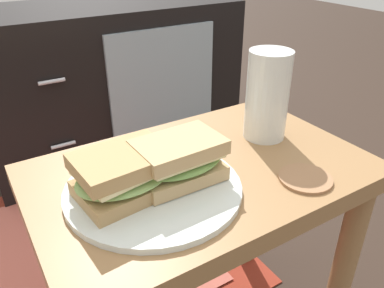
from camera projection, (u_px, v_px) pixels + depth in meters
The scene contains 8 objects.
side_table at pixel (201, 210), 0.69m from camera, with size 0.56×0.36×0.46m.
tv_cabinet at pixel (110, 81), 1.52m from camera, with size 0.96×0.46×0.58m.
area_rug at pixel (16, 274), 1.03m from camera, with size 1.17×0.79×0.01m.
plate at pixel (153, 188), 0.58m from camera, with size 0.27×0.27×0.01m, color silver.
sandwich_front at pixel (124, 174), 0.55m from camera, with size 0.15×0.12×0.07m.
sandwich_back at pixel (179, 160), 0.58m from camera, with size 0.14×0.09×0.07m.
beer_glass at pixel (267, 97), 0.71m from camera, with size 0.08×0.08×0.17m.
coaster at pixel (305, 178), 0.61m from camera, with size 0.08×0.08×0.01m, color #996B47.
Camera 1 is at (-0.30, -0.45, 0.81)m, focal length 36.14 mm.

